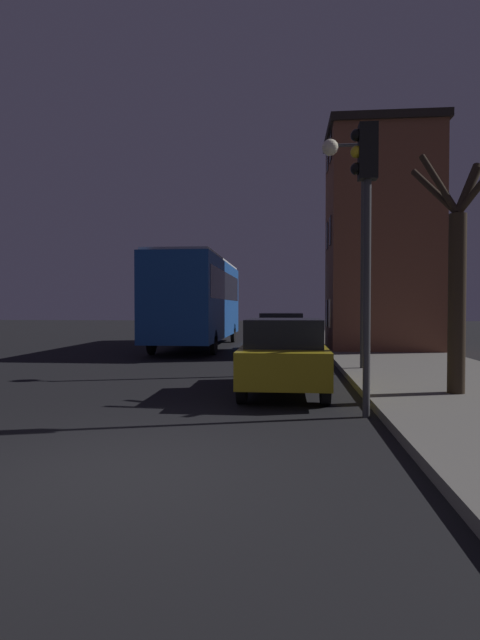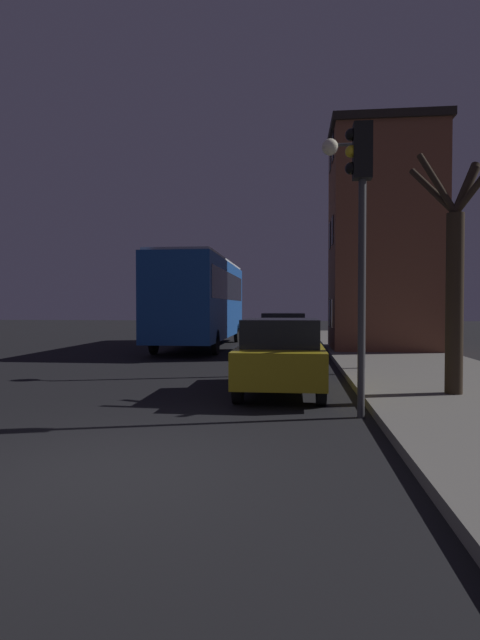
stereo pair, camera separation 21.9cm
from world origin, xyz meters
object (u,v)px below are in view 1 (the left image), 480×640
streetlamp (349,208)px  traffic_light (366,209)px  car_mid_lane (281,332)px  bare_tree (457,273)px  bus (198,296)px  car_near_lane (284,354)px

streetlamp → traffic_light: bearing=-94.3°
streetlamp → car_mid_lane: 7.70m
traffic_light → car_mid_lane: 12.32m
car_mid_lane → bare_tree: bearing=-71.3°
traffic_light → bus: traffic_light is taller
traffic_light → bare_tree: size_ratio=1.01×
bare_tree → bus: bearing=120.9°
streetlamp → car_near_lane: size_ratio=1.58×
bus → car_near_lane: bus is taller
bare_tree → car_near_lane: (-3.32, 0.53, -1.65)m
streetlamp → car_mid_lane: (-1.89, 6.49, -3.69)m
car_near_lane → car_mid_lane: 9.76m
car_mid_lane → car_near_lane: bearing=-89.1°
bare_tree → car_mid_lane: bare_tree is taller
bus → car_mid_lane: bearing=-24.8°
car_near_lane → car_mid_lane: car_near_lane is taller
car_mid_lane → streetlamp: bearing=-73.7°
traffic_light → bare_tree: (1.99, 1.67, -0.94)m
traffic_light → bus: bearing=110.8°
streetlamp → car_mid_lane: streetlamp is taller
bus → car_near_lane: bearing=-71.4°
bus → bare_tree: bearing=-59.1°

